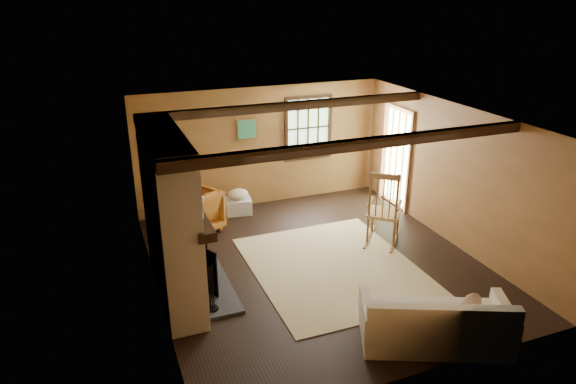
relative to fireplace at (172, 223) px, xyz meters
name	(u,v)px	position (x,y,z in m)	size (l,w,h in m)	color
ground	(317,264)	(2.23, 0.00, -1.10)	(5.50, 5.50, 0.00)	black
room_envelope	(325,161)	(2.45, 0.26, 0.53)	(5.02, 5.52, 2.44)	#985D36
fireplace	(172,223)	(0.00, 0.00, 0.00)	(1.02, 2.30, 2.40)	#925638
rug	(333,267)	(2.43, -0.20, -1.10)	(2.50, 3.00, 0.01)	beige
rocking_chair	(384,212)	(3.62, 0.33, -0.55)	(1.00, 1.05, 1.32)	#A4804F
sofa	(436,326)	(2.77, -2.36, -0.84)	(1.98, 1.46, 0.73)	white
firewood_pile	(173,213)	(0.35, 2.60, -0.98)	(0.68, 0.12, 0.25)	brown
laundry_basket	(238,206)	(1.61, 2.40, -0.95)	(0.50, 0.38, 0.30)	silver
basket_pillow	(238,194)	(1.61, 2.40, -0.70)	(0.41, 0.33, 0.21)	white
armchair	(192,212)	(0.61, 1.89, -0.71)	(0.85, 0.87, 0.79)	#BF6026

